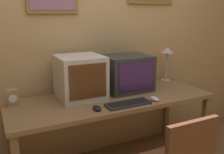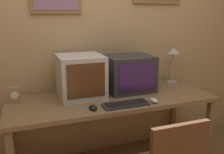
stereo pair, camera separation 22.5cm
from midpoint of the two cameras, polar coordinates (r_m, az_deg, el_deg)
wall_back at (r=2.59m, az=-6.71°, el=9.98°), size 8.00×0.08×2.60m
desk at (r=2.34m, az=-2.78°, el=-6.48°), size 1.88×0.70×0.75m
monitor_left at (r=2.29m, az=-10.12°, el=-0.03°), size 0.40×0.41×0.39m
monitor_right at (r=2.48m, az=0.79°, el=0.88°), size 0.45×0.38×0.35m
keyboard_main at (r=2.11m, az=0.67°, el=-6.15°), size 0.39×0.14×0.03m
mouse_near_keyboard at (r=2.23m, az=6.82°, el=-5.02°), size 0.06×0.10×0.04m
mouse_far_corner at (r=2.02m, az=-6.68°, el=-7.13°), size 0.06×0.11×0.03m
desk_clock at (r=2.28m, az=-24.48°, el=-4.39°), size 0.09×0.05×0.14m
desk_lamp at (r=2.85m, az=10.28°, el=4.76°), size 0.14×0.14×0.39m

